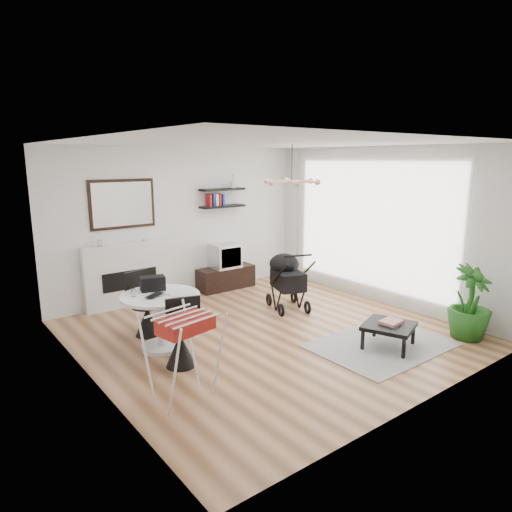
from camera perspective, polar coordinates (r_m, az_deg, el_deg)
floor at (r=6.75m, az=1.41°, el=-9.55°), size 5.00×5.00×0.00m
ceiling at (r=6.28m, az=1.54°, el=14.00°), size 5.00×5.00×0.00m
wall_back at (r=8.45m, az=-9.27°, el=4.18°), size 5.00×0.00×5.00m
wall_left at (r=5.22m, az=-20.43°, el=-1.33°), size 0.00×5.00×5.00m
wall_right at (r=8.17m, az=15.28°, el=3.64°), size 0.00×5.00×5.00m
sheer_curtain at (r=8.21m, az=13.75°, el=3.77°), size 0.04×3.60×2.60m
fireplace at (r=8.05m, az=-15.75°, el=-1.33°), size 1.50×0.17×2.16m
shelf_lower at (r=8.72m, az=-4.20°, el=6.21°), size 0.90×0.25×0.04m
shelf_upper at (r=8.69m, az=-4.24°, el=8.31°), size 0.90×0.25×0.04m
pendant_lamp at (r=6.97m, az=4.47°, el=9.26°), size 0.90×0.90×0.10m
tv_console at (r=8.90m, az=-3.78°, el=-2.74°), size 1.14×0.40×0.43m
crt_tv at (r=8.78m, az=-3.92°, el=0.04°), size 0.53×0.46×0.46m
dining_table at (r=6.17m, az=-11.78°, el=-7.02°), size 1.03×1.03×0.75m
laptop at (r=6.00m, az=-12.21°, el=-4.91°), size 0.35×0.32×0.02m
black_bag at (r=6.28m, az=-12.80°, el=-3.36°), size 0.36×0.27×0.19m
newspaper at (r=6.08m, az=-9.54°, el=-4.65°), size 0.31×0.25×0.01m
drinking_glass at (r=6.07m, az=-15.06°, el=-4.47°), size 0.06×0.06×0.10m
chair_far at (r=6.76m, az=-13.52°, el=-7.23°), size 0.47×0.48×0.93m
chair_near at (r=5.69m, az=-9.41°, el=-10.78°), size 0.47×0.49×0.94m
drying_rack at (r=4.89m, az=-9.05°, el=-12.12°), size 0.73×0.70×0.95m
stroller at (r=7.70m, az=3.87°, el=-3.35°), size 0.76×0.94×1.03m
rug at (r=6.55m, az=15.41°, el=-10.65°), size 1.84×1.33×0.01m
coffee_table at (r=6.40m, az=16.28°, el=-8.47°), size 0.81×0.81×0.32m
magazines at (r=6.42m, az=16.55°, el=-7.91°), size 0.31×0.26×0.04m
potted_plant at (r=7.06m, az=25.19°, el=-5.28°), size 0.64×0.64×1.05m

